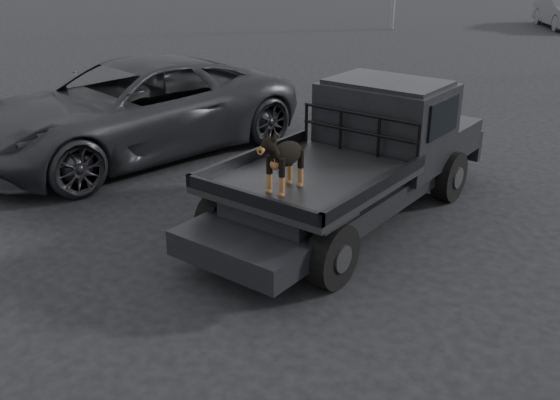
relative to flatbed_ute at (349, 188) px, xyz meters
The scene contains 6 objects.
ground 1.83m from the flatbed_ute, 96.93° to the right, with size 120.00×120.00×0.00m, color black.
flatbed_ute is the anchor object (origin of this frame).
ute_cab 1.31m from the flatbed_ute, 90.00° to the left, with size 1.72×1.30×0.88m, color black, non-canonical shape.
headache_rack 0.76m from the flatbed_ute, 90.00° to the left, with size 1.80×0.08×0.55m, color black, non-canonical shape.
dog 1.72m from the flatbed_ute, 89.44° to the right, with size 0.32×0.60×0.74m, color black, non-canonical shape.
parked_suv 4.62m from the flatbed_ute, behind, with size 2.79×6.06×1.68m, color #2B2B2F.
Camera 1 is at (4.32, -5.21, 3.63)m, focal length 40.00 mm.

